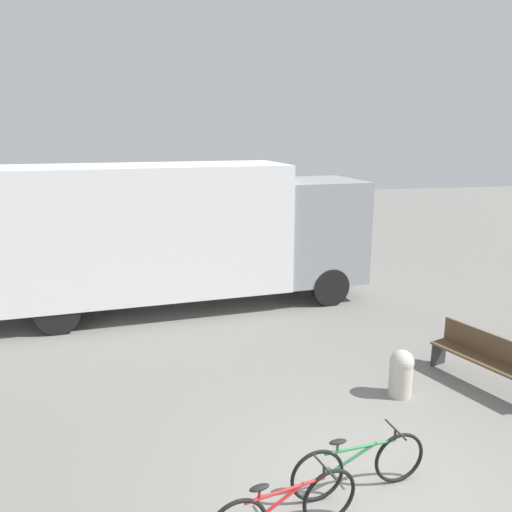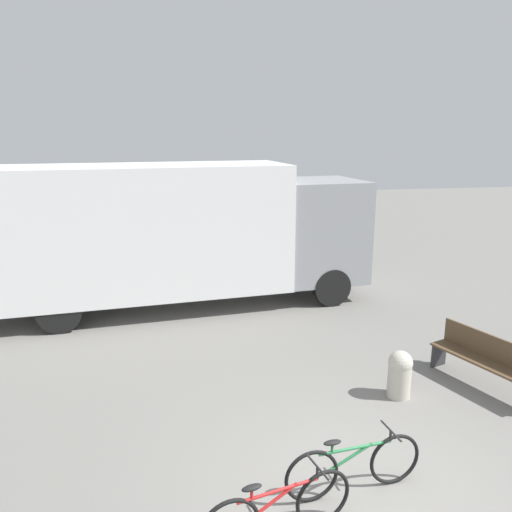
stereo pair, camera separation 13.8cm
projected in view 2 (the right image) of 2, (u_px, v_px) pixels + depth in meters
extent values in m
plane|color=slate|center=(362.00, 497.00, 5.85)|extent=(60.00, 60.00, 0.00)
cube|color=white|center=(142.00, 230.00, 11.62)|extent=(6.96, 2.86, 2.98)
cube|color=gray|center=(318.00, 229.00, 12.84)|extent=(2.24, 2.34, 2.53)
cylinder|color=black|center=(303.00, 267.00, 14.05)|extent=(0.95, 0.37, 0.93)
cylinder|color=black|center=(331.00, 287.00, 12.25)|extent=(0.95, 0.37, 0.93)
cylinder|color=black|center=(67.00, 285.00, 12.38)|extent=(0.95, 0.37, 0.93)
cylinder|color=black|center=(59.00, 311.00, 10.58)|extent=(0.95, 0.37, 0.93)
cube|color=brown|center=(485.00, 363.00, 8.26)|extent=(1.02, 1.99, 0.04)
cube|color=brown|center=(494.00, 349.00, 8.29)|extent=(0.68, 1.87, 0.44)
cube|color=#2D2D33|center=(439.00, 355.00, 9.10)|extent=(0.34, 0.16, 0.44)
torus|color=black|center=(323.00, 497.00, 5.39)|extent=(0.66, 0.19, 0.66)
cylinder|color=red|center=(278.00, 490.00, 5.11)|extent=(0.90, 0.24, 0.04)
cylinder|color=red|center=(271.00, 503.00, 5.11)|extent=(0.60, 0.17, 0.31)
cylinder|color=red|center=(252.00, 494.00, 4.98)|extent=(0.03, 0.03, 0.11)
ellipsoid|color=black|center=(252.00, 488.00, 4.97)|extent=(0.23, 0.14, 0.05)
cylinder|color=black|center=(317.00, 473.00, 5.27)|extent=(0.03, 0.03, 0.14)
cylinder|color=black|center=(318.00, 467.00, 5.26)|extent=(0.12, 0.43, 0.02)
torus|color=black|center=(312.00, 476.00, 5.72)|extent=(0.67, 0.11, 0.66)
torus|color=black|center=(395.00, 459.00, 6.01)|extent=(0.67, 0.11, 0.66)
cylinder|color=#26723F|center=(355.00, 448.00, 5.80)|extent=(0.92, 0.13, 0.04)
cylinder|color=#26723F|center=(348.00, 458.00, 5.81)|extent=(0.61, 0.10, 0.31)
cylinder|color=#26723F|center=(332.00, 448.00, 5.71)|extent=(0.03, 0.03, 0.11)
ellipsoid|color=black|center=(332.00, 443.00, 5.69)|extent=(0.23, 0.11, 0.05)
cylinder|color=black|center=(390.00, 436.00, 5.91)|extent=(0.03, 0.03, 0.14)
cylinder|color=black|center=(391.00, 431.00, 5.89)|extent=(0.07, 0.44, 0.02)
cylinder|color=#B2AD9E|center=(399.00, 380.00, 8.02)|extent=(0.37, 0.37, 0.59)
sphere|color=#B2AD9E|center=(400.00, 363.00, 7.95)|extent=(0.39, 0.39, 0.39)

